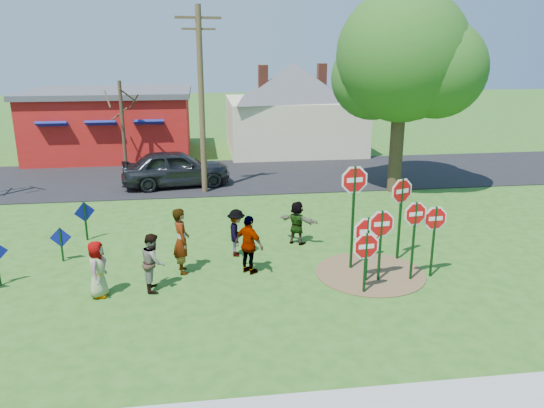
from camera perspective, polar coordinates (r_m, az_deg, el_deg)
The scene contains 24 objects.
ground at distance 16.16m, azimuth -6.11°, elevation -6.87°, with size 120.00×120.00×0.00m, color #285919.
road at distance 27.08m, azimuth -6.92°, elevation 2.94°, with size 120.00×7.50×0.04m, color black.
dirt_patch at distance 15.97m, azimuth 10.50°, elevation -7.30°, with size 3.20×3.20×0.03m, color brown.
red_building at distance 33.51m, azimuth -16.80°, elevation 8.41°, with size 9.40×7.69×3.90m.
cream_house at distance 33.49m, azimuth 2.29°, elevation 10.75°, with size 9.40×9.40×6.50m.
stop_sign_a at distance 14.30m, azimuth 10.07°, elevation -4.95°, with size 0.99×0.12×1.84m.
stop_sign_b at distance 15.42m, azimuth 8.82°, elevation 1.38°, with size 1.09×0.16×3.30m.
stop_sign_c at distance 15.20m, azimuth 15.11°, elevation -1.97°, with size 0.92×0.16×2.45m.
stop_sign_d at distance 16.50m, azimuth 13.74°, elevation 0.58°, with size 0.99×0.38×2.75m.
stop_sign_e at distance 14.94m, azimuth 10.26°, elevation -3.41°, with size 1.11×0.07×2.06m.
stop_sign_f at distance 15.64m, azimuth 17.11°, elevation -2.07°, with size 0.95×0.08×2.24m.
stop_sign_g at distance 15.00m, azimuth 11.65°, elevation -2.76°, with size 1.04×0.12×2.23m.
blue_diamond_c at distance 17.54m, azimuth -21.75°, elevation -3.71°, with size 0.65×0.06×1.11m.
blue_diamond_d at distance 19.09m, azimuth -19.47°, elevation -1.29°, with size 0.63×0.39×1.37m.
person_a at distance 14.81m, azimuth -18.26°, elevation -6.67°, with size 0.76×0.50×1.56m, color #3E468A.
person_b at distance 15.66m, azimuth -9.73°, elevation -3.91°, with size 0.72×0.47×1.97m, color #1F6559.
person_c at distance 14.81m, azimuth -12.66°, elevation -6.08°, with size 0.78×0.61×1.61m, color brown.
person_d at distance 16.77m, azimuth -3.86°, elevation -3.10°, with size 0.98×0.57×1.52m, color #37363B.
person_e at distance 15.43m, azimuth -2.47°, elevation -4.41°, with size 1.03×0.43×1.76m, color #3E274F.
person_f at distance 17.74m, azimuth 2.71°, elevation -2.01°, with size 1.38×0.44×1.49m, color #1B4D2B.
suv at distance 25.29m, azimuth -10.28°, elevation 3.83°, with size 2.01×5.00×1.70m, color #29292E.
utility_pole at distance 23.50m, azimuth -7.61°, elevation 11.24°, with size 1.94×0.54×8.05m.
leafy_tree at distance 24.19m, azimuth 14.15°, elevation 14.49°, with size 6.21×5.67×8.83m.
bare_tree_east at distance 28.49m, azimuth -15.85°, elevation 9.32°, with size 1.80×1.80×4.71m.
Camera 1 is at (-0.29, -14.80, 6.47)m, focal length 35.00 mm.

